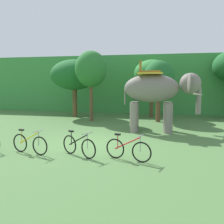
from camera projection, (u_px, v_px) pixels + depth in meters
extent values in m
plane|color=#4C753D|center=(91.00, 144.00, 11.22)|extent=(80.00, 80.00, 0.00)
cube|color=#3D8E42|center=(135.00, 84.00, 24.28)|extent=(36.00, 6.00, 4.90)
cylinder|color=brown|center=(75.00, 103.00, 19.69)|extent=(0.34, 0.34, 2.18)
ellipsoid|color=#1E6028|center=(74.00, 75.00, 19.44)|extent=(3.59, 3.59, 2.28)
cylinder|color=brown|center=(91.00, 103.00, 17.50)|extent=(0.22, 0.22, 2.45)
ellipsoid|color=#28702D|center=(91.00, 69.00, 17.23)|extent=(2.15, 2.15, 2.43)
cylinder|color=brown|center=(151.00, 102.00, 19.34)|extent=(0.26, 0.26, 2.35)
ellipsoid|color=#338438|center=(152.00, 74.00, 19.09)|extent=(2.65, 2.65, 2.07)
cylinder|color=brown|center=(158.00, 108.00, 17.24)|extent=(0.31, 0.31, 1.89)
ellipsoid|color=#1E6028|center=(159.00, 78.00, 17.00)|extent=(2.07, 2.07, 2.32)
ellipsoid|color=slate|center=(151.00, 88.00, 13.67)|extent=(3.01, 1.64, 1.50)
cylinder|color=slate|center=(167.00, 116.00, 14.11)|extent=(0.44, 0.44, 1.60)
cylinder|color=slate|center=(168.00, 118.00, 13.35)|extent=(0.44, 0.44, 1.60)
cylinder|color=slate|center=(135.00, 116.00, 14.36)|extent=(0.44, 0.44, 1.60)
cylinder|color=slate|center=(134.00, 118.00, 13.61)|extent=(0.44, 0.44, 1.60)
ellipsoid|color=slate|center=(190.00, 83.00, 13.36)|extent=(1.18, 1.09, 1.10)
ellipsoid|color=slate|center=(186.00, 82.00, 13.98)|extent=(0.23, 0.85, 0.96)
ellipsoid|color=slate|center=(189.00, 83.00, 12.76)|extent=(0.23, 0.85, 0.96)
cylinder|color=slate|center=(199.00, 101.00, 13.40)|extent=(0.26, 0.26, 1.40)
cone|color=beige|center=(197.00, 94.00, 13.58)|extent=(0.57, 0.17, 0.21)
cone|color=beige|center=(199.00, 94.00, 13.15)|extent=(0.57, 0.17, 0.21)
cube|color=gold|center=(150.00, 73.00, 13.60)|extent=(1.41, 1.43, 0.08)
cube|color=olive|center=(150.00, 72.00, 13.59)|extent=(1.17, 0.99, 0.10)
cube|color=olive|center=(140.00, 66.00, 13.62)|extent=(0.17, 0.91, 0.56)
cylinder|color=slate|center=(125.00, 96.00, 13.93)|extent=(0.08, 0.08, 0.90)
torus|color=black|center=(20.00, 143.00, 9.87)|extent=(0.70, 0.22, 0.71)
torus|color=black|center=(40.00, 146.00, 9.42)|extent=(0.70, 0.22, 0.71)
cylinder|color=yellow|center=(29.00, 138.00, 9.62)|extent=(0.95, 0.28, 0.54)
cylinder|color=yellow|center=(22.00, 137.00, 9.79)|extent=(0.03, 0.03, 0.52)
cube|color=black|center=(21.00, 130.00, 9.76)|extent=(0.22, 0.15, 0.06)
cylinder|color=#9E9EA3|center=(39.00, 138.00, 9.40)|extent=(0.03, 0.03, 0.55)
cylinder|color=#9E9EA3|center=(38.00, 131.00, 9.37)|extent=(0.16, 0.51, 0.03)
torus|color=black|center=(70.00, 144.00, 9.63)|extent=(0.66, 0.37, 0.71)
torus|color=black|center=(88.00, 149.00, 8.99)|extent=(0.66, 0.37, 0.71)
cylinder|color=black|center=(78.00, 140.00, 9.29)|extent=(0.89, 0.48, 0.54)
cylinder|color=black|center=(71.00, 138.00, 9.53)|extent=(0.03, 0.03, 0.52)
cube|color=black|center=(71.00, 131.00, 9.50)|extent=(0.22, 0.18, 0.06)
cylinder|color=#9E9EA3|center=(87.00, 141.00, 8.99)|extent=(0.03, 0.03, 0.55)
cylinder|color=#9E9EA3|center=(87.00, 133.00, 8.96)|extent=(0.26, 0.48, 0.03)
torus|color=black|center=(115.00, 148.00, 9.05)|extent=(0.70, 0.24, 0.71)
torus|color=black|center=(142.00, 152.00, 8.58)|extent=(0.70, 0.24, 0.71)
cylinder|color=red|center=(127.00, 143.00, 8.80)|extent=(0.95, 0.30, 0.54)
cylinder|color=red|center=(118.00, 142.00, 8.97)|extent=(0.03, 0.03, 0.52)
cube|color=black|center=(118.00, 134.00, 8.94)|extent=(0.22, 0.15, 0.06)
cylinder|color=#9E9EA3|center=(140.00, 144.00, 8.57)|extent=(0.03, 0.03, 0.55)
cylinder|color=#9E9EA3|center=(140.00, 136.00, 8.53)|extent=(0.17, 0.51, 0.03)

